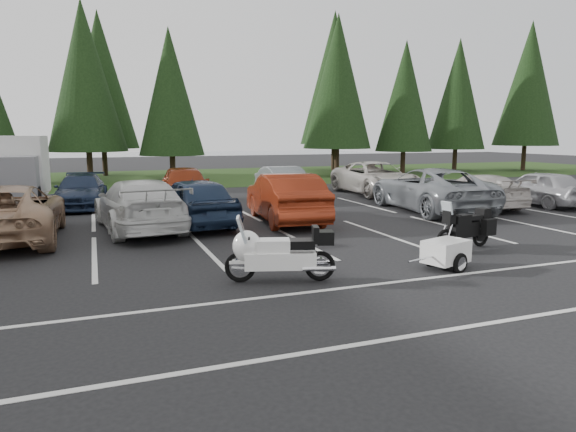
# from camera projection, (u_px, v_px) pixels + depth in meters

# --- Properties ---
(ground) EXTENTS (120.00, 120.00, 0.00)m
(ground) POSITION_uv_depth(u_px,v_px,m) (296.00, 249.00, 13.31)
(ground) COLOR black
(ground) RESTS_ON ground
(grass_strip) EXTENTS (80.00, 16.00, 0.01)m
(grass_strip) POSITION_uv_depth(u_px,v_px,m) (168.00, 178.00, 35.47)
(grass_strip) COLOR #1D3410
(grass_strip) RESTS_ON ground
(lake_water) EXTENTS (70.00, 50.00, 0.02)m
(lake_water) POSITION_uv_depth(u_px,v_px,m) (166.00, 158.00, 65.50)
(lake_water) COLOR slate
(lake_water) RESTS_ON ground
(box_truck) EXTENTS (2.40, 5.60, 2.90)m
(box_truck) POSITION_uv_depth(u_px,v_px,m) (13.00, 170.00, 21.82)
(box_truck) COLOR silver
(box_truck) RESTS_ON ground
(stall_markings) EXTENTS (32.00, 16.00, 0.01)m
(stall_markings) POSITION_uv_depth(u_px,v_px,m) (271.00, 235.00, 15.15)
(stall_markings) COLOR silver
(stall_markings) RESTS_ON ground
(conifer_4) EXTENTS (4.80, 4.80, 11.17)m
(conifer_4) POSITION_uv_depth(u_px,v_px,m) (84.00, 76.00, 31.68)
(conifer_4) COLOR #332316
(conifer_4) RESTS_ON ground
(conifer_5) EXTENTS (4.14, 4.14, 9.63)m
(conifer_5) POSITION_uv_depth(u_px,v_px,m) (170.00, 92.00, 32.37)
(conifer_5) COLOR #332316
(conifer_5) RESTS_ON ground
(conifer_6) EXTENTS (4.93, 4.93, 11.48)m
(conifer_6) POSITION_uv_depth(u_px,v_px,m) (338.00, 82.00, 36.86)
(conifer_6) COLOR #332316
(conifer_6) RESTS_ON ground
(conifer_7) EXTENTS (4.27, 4.27, 9.94)m
(conifer_7) POSITION_uv_depth(u_px,v_px,m) (405.00, 96.00, 38.66)
(conifer_7) COLOR #332316
(conifer_7) RESTS_ON ground
(conifer_8) EXTENTS (4.53, 4.53, 10.56)m
(conifer_8) POSITION_uv_depth(u_px,v_px,m) (458.00, 94.00, 41.26)
(conifer_8) COLOR #332316
(conifer_8) RESTS_ON ground
(conifer_9) EXTENTS (5.19, 5.19, 12.10)m
(conifer_9) POSITION_uv_depth(u_px,v_px,m) (529.00, 84.00, 42.02)
(conifer_9) COLOR #332316
(conifer_9) RESTS_ON ground
(conifer_back_b) EXTENTS (4.97, 4.97, 11.58)m
(conifer_back_b) POSITION_uv_depth(u_px,v_px,m) (100.00, 80.00, 36.24)
(conifer_back_b) COLOR #332316
(conifer_back_b) RESTS_ON ground
(conifer_back_c) EXTENTS (5.50, 5.50, 12.81)m
(conifer_back_c) POSITION_uv_depth(u_px,v_px,m) (334.00, 78.00, 41.78)
(conifer_back_c) COLOR #332316
(conifer_back_c) RESTS_ON ground
(car_near_2) EXTENTS (2.71, 5.74, 1.58)m
(car_near_2) POSITION_uv_depth(u_px,v_px,m) (9.00, 213.00, 14.29)
(car_near_2) COLOR #A27D5E
(car_near_2) RESTS_ON ground
(car_near_3) EXTENTS (2.77, 5.70, 1.60)m
(car_near_3) POSITION_uv_depth(u_px,v_px,m) (139.00, 205.00, 15.84)
(car_near_3) COLOR silver
(car_near_3) RESTS_ON ground
(car_near_4) EXTENTS (2.36, 4.89, 1.61)m
(car_near_4) POSITION_uv_depth(u_px,v_px,m) (194.00, 201.00, 16.66)
(car_near_4) COLOR #192740
(car_near_4) RESTS_ON ground
(car_near_5) EXTENTS (2.22, 5.19, 1.66)m
(car_near_5) POSITION_uv_depth(u_px,v_px,m) (285.00, 198.00, 17.45)
(car_near_5) COLOR maroon
(car_near_5) RESTS_ON ground
(car_near_6) EXTENTS (3.35, 6.27, 1.68)m
(car_near_6) POSITION_uv_depth(u_px,v_px,m) (430.00, 189.00, 20.04)
(car_near_6) COLOR gray
(car_near_6) RESTS_ON ground
(car_near_7) EXTENTS (2.10, 4.75, 1.36)m
(car_near_7) POSITION_uv_depth(u_px,v_px,m) (477.00, 191.00, 20.97)
(car_near_7) COLOR beige
(car_near_7) RESTS_ON ground
(car_near_8) EXTENTS (1.98, 4.43, 1.48)m
(car_near_8) POSITION_uv_depth(u_px,v_px,m) (539.00, 188.00, 21.56)
(car_near_8) COLOR #A4A3A8
(car_near_8) RESTS_ON ground
(car_far_1) EXTENTS (2.27, 4.76, 1.34)m
(car_far_1) POSITION_uv_depth(u_px,v_px,m) (81.00, 191.00, 20.93)
(car_far_1) COLOR #18243D
(car_far_1) RESTS_ON ground
(car_far_2) EXTENTS (2.31, 4.97, 1.65)m
(car_far_2) POSITION_uv_depth(u_px,v_px,m) (185.00, 185.00, 21.89)
(car_far_2) COLOR maroon
(car_far_2) RESTS_ON ground
(car_far_3) EXTENTS (1.59, 4.53, 1.49)m
(car_far_3) POSITION_uv_depth(u_px,v_px,m) (285.00, 183.00, 23.38)
(car_far_3) COLOR slate
(car_far_3) RESTS_ON ground
(car_far_4) EXTENTS (2.90, 5.92, 1.62)m
(car_far_4) POSITION_uv_depth(u_px,v_px,m) (375.00, 178.00, 25.53)
(car_far_4) COLOR beige
(car_far_4) RESTS_ON ground
(touring_motorcycle) EXTENTS (2.58, 1.46, 1.37)m
(touring_motorcycle) POSITION_uv_depth(u_px,v_px,m) (280.00, 249.00, 10.30)
(touring_motorcycle) COLOR white
(touring_motorcycle) RESTS_ON ground
(cargo_trailer) EXTENTS (1.60, 1.19, 0.66)m
(cargo_trailer) POSITION_uv_depth(u_px,v_px,m) (446.00, 254.00, 11.34)
(cargo_trailer) COLOR white
(cargo_trailer) RESTS_ON ground
(adventure_motorcycle) EXTENTS (2.29, 1.17, 1.33)m
(adventure_motorcycle) POSITION_uv_depth(u_px,v_px,m) (464.00, 224.00, 13.21)
(adventure_motorcycle) COLOR black
(adventure_motorcycle) RESTS_ON ground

